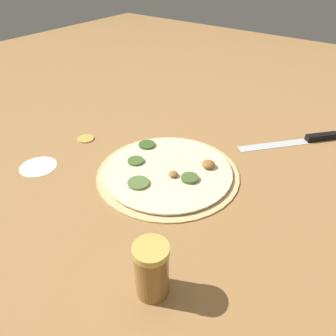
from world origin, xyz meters
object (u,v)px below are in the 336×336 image
(knife, at_px, (307,139))
(loose_cap, at_px, (86,138))
(spice_jar, at_px, (152,270))
(pizza, at_px, (168,172))

(knife, distance_m, loose_cap, 0.63)
(loose_cap, bearing_deg, knife, 35.54)
(spice_jar, bearing_deg, knife, 85.41)
(pizza, height_order, knife, pizza)
(pizza, distance_m, loose_cap, 0.29)
(pizza, xyz_separation_m, knife, (0.23, 0.36, 0.00))
(knife, relative_size, spice_jar, 2.33)
(pizza, relative_size, loose_cap, 7.34)
(spice_jar, bearing_deg, loose_cap, 149.88)
(pizza, bearing_deg, loose_cap, -178.60)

